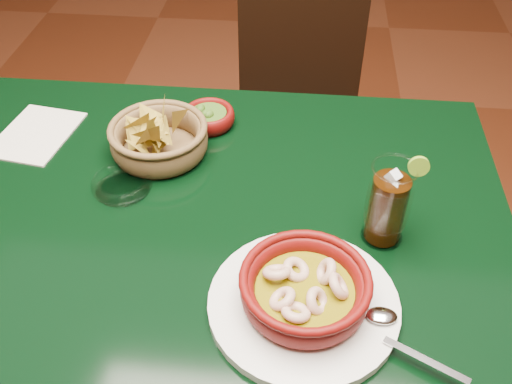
# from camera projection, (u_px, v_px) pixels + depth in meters

# --- Properties ---
(dining_table) EXTENTS (1.20, 0.80, 0.75)m
(dining_table) POSITION_uv_depth(u_px,v_px,m) (186.00, 241.00, 1.12)
(dining_table) COLOR black
(dining_table) RESTS_ON ground
(dining_chair) EXTENTS (0.44, 0.44, 0.86)m
(dining_chair) POSITION_uv_depth(u_px,v_px,m) (301.00, 118.00, 1.74)
(dining_chair) COLOR black
(dining_chair) RESTS_ON ground
(shrimp_plate) EXTENTS (0.38, 0.29, 0.08)m
(shrimp_plate) POSITION_uv_depth(u_px,v_px,m) (305.00, 293.00, 0.85)
(shrimp_plate) COLOR silver
(shrimp_plate) RESTS_ON dining_table
(chip_basket) EXTENTS (0.23, 0.23, 0.14)m
(chip_basket) POSITION_uv_depth(u_px,v_px,m) (159.00, 138.00, 1.14)
(chip_basket) COLOR brown
(chip_basket) RESTS_ON dining_table
(guacamole_ramekin) EXTENTS (0.13, 0.13, 0.04)m
(guacamole_ramekin) POSITION_uv_depth(u_px,v_px,m) (209.00, 117.00, 1.22)
(guacamole_ramekin) COLOR #510706
(guacamole_ramekin) RESTS_ON dining_table
(cola_drink) EXTENTS (0.15, 0.15, 0.18)m
(cola_drink) POSITION_uv_depth(u_px,v_px,m) (388.00, 204.00, 0.94)
(cola_drink) COLOR white
(cola_drink) RESTS_ON dining_table
(glass_ashtray) EXTENTS (0.12, 0.12, 0.03)m
(glass_ashtray) POSITION_uv_depth(u_px,v_px,m) (122.00, 184.00, 1.07)
(glass_ashtray) COLOR white
(glass_ashtray) RESTS_ON dining_table
(paper_menu) EXTENTS (0.17, 0.21, 0.00)m
(paper_menu) POSITION_uv_depth(u_px,v_px,m) (36.00, 134.00, 1.21)
(paper_menu) COLOR beige
(paper_menu) RESTS_ON dining_table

